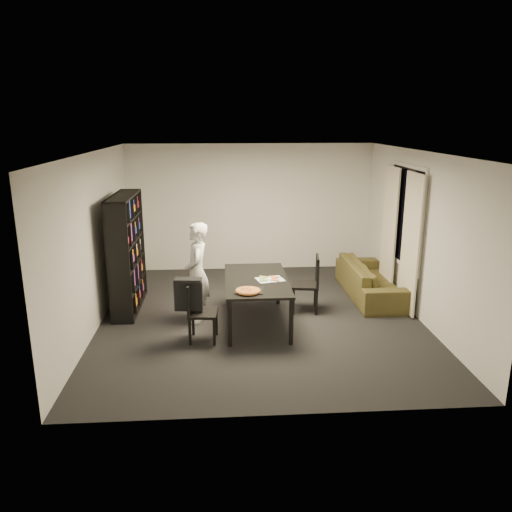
{
  "coord_description": "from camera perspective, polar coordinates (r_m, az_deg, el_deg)",
  "views": [
    {
      "loc": [
        -0.59,
        -7.42,
        3.06
      ],
      "look_at": [
        -0.08,
        -0.11,
        1.05
      ],
      "focal_mm": 35.0,
      "sensor_mm": 36.0,
      "label": 1
    }
  ],
  "objects": [
    {
      "name": "baking_tray",
      "position": [
        7.09,
        -0.82,
        -3.94
      ],
      "size": [
        0.44,
        0.37,
        0.01
      ],
      "primitive_type": "cube",
      "rotation": [
        0.0,
        0.0,
        -0.12
      ],
      "color": "black",
      "rests_on": "dining_table"
    },
    {
      "name": "room",
      "position": [
        7.65,
        0.54,
        2.04
      ],
      "size": [
        5.01,
        5.51,
        2.61
      ],
      "color": "black",
      "rests_on": "ground"
    },
    {
      "name": "pepperoni_pizza",
      "position": [
        7.02,
        -0.91,
        -3.98
      ],
      "size": [
        0.35,
        0.35,
        0.03
      ],
      "rotation": [
        0.0,
        0.0,
        0.32
      ],
      "color": "#AE6B32",
      "rests_on": "dining_table"
    },
    {
      "name": "curtain_left",
      "position": [
        8.3,
        17.24,
        1.33
      ],
      "size": [
        0.03,
        0.7,
        2.25
      ],
      "primitive_type": "cube",
      "color": "beige",
      "rests_on": "room"
    },
    {
      "name": "draped_jacket",
      "position": [
        7.07,
        -7.74,
        -4.25
      ],
      "size": [
        0.4,
        0.2,
        0.47
      ],
      "rotation": [
        0.0,
        0.0,
        1.49
      ],
      "color": "black",
      "rests_on": "chair_left"
    },
    {
      "name": "person",
      "position": [
        7.74,
        -6.76,
        -1.91
      ],
      "size": [
        0.39,
        0.58,
        1.56
      ],
      "primitive_type": "imported",
      "rotation": [
        0.0,
        0.0,
        -1.54
      ],
      "color": "silver",
      "rests_on": "room"
    },
    {
      "name": "curtain_right",
      "position": [
        9.25,
        14.97,
        2.9
      ],
      "size": [
        0.03,
        0.7,
        2.25
      ],
      "primitive_type": "cube",
      "color": "beige",
      "rests_on": "room"
    },
    {
      "name": "window_frame",
      "position": [
        8.73,
        16.71,
        4.4
      ],
      "size": [
        0.03,
        1.52,
        1.72
      ],
      "primitive_type": "cube",
      "color": "white",
      "rests_on": "room"
    },
    {
      "name": "kitchen_towel",
      "position": [
        7.57,
        1.61,
        -2.7
      ],
      "size": [
        0.46,
        0.39,
        0.01
      ],
      "primitive_type": "cube",
      "rotation": [
        0.0,
        0.0,
        0.25
      ],
      "color": "silver",
      "rests_on": "dining_table"
    },
    {
      "name": "sofa",
      "position": [
        9.14,
        13.01,
        -2.62
      ],
      "size": [
        0.81,
        2.08,
        0.61
      ],
      "primitive_type": "imported",
      "rotation": [
        0.0,
        0.0,
        1.57
      ],
      "color": "#41351A",
      "rests_on": "room"
    },
    {
      "name": "chair_left",
      "position": [
        7.13,
        -6.75,
        -5.91
      ],
      "size": [
        0.43,
        0.43,
        0.86
      ],
      "rotation": [
        0.0,
        0.0,
        1.49
      ],
      "color": "black",
      "rests_on": "room"
    },
    {
      "name": "chair_right",
      "position": [
        8.19,
        6.25,
        -2.74
      ],
      "size": [
        0.49,
        0.49,
        0.93
      ],
      "rotation": [
        0.0,
        0.0,
        -1.71
      ],
      "color": "black",
      "rests_on": "room"
    },
    {
      "name": "window_pane",
      "position": [
        8.73,
        16.74,
        4.4
      ],
      "size": [
        0.02,
        1.4,
        1.6
      ],
      "primitive_type": "cube",
      "color": "black",
      "rests_on": "room"
    },
    {
      "name": "bookshelf",
      "position": [
        8.44,
        -14.54,
        0.36
      ],
      "size": [
        0.35,
        1.5,
        1.9
      ],
      "primitive_type": "cube",
      "color": "black",
      "rests_on": "room"
    },
    {
      "name": "pizza_slices",
      "position": [
        7.58,
        1.45,
        -2.59
      ],
      "size": [
        0.43,
        0.38,
        0.01
      ],
      "primitive_type": null,
      "rotation": [
        0.0,
        0.0,
        0.21
      ],
      "color": "gold",
      "rests_on": "dining_table"
    },
    {
      "name": "dining_table",
      "position": [
        7.62,
        0.05,
        -3.11
      ],
      "size": [
        0.95,
        1.71,
        0.71
      ],
      "color": "black",
      "rests_on": "room"
    }
  ]
}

